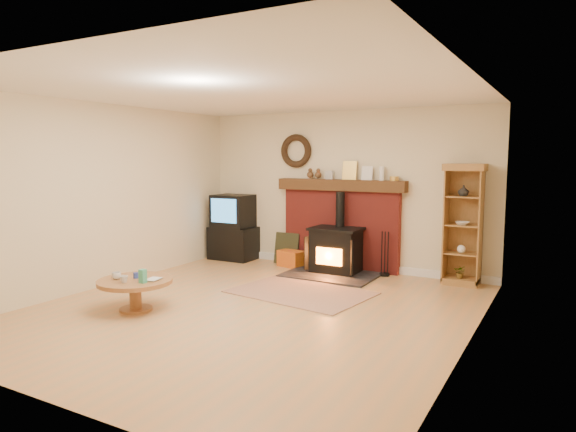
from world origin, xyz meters
The scene contains 11 objects.
ground centered at (0.00, 0.00, 0.00)m, with size 5.50×5.50×0.00m, color tan.
room_shell centered at (-0.02, 0.09, 1.72)m, with size 5.02×5.52×2.61m.
chimney_breast centered at (0.00, 2.67, 0.80)m, with size 2.20×0.22×1.78m.
wood_stove centered at (0.09, 2.27, 0.36)m, with size 1.40×1.00×1.30m.
area_rug centered at (0.16, 0.97, 0.01)m, with size 1.80×1.24×0.01m, color brown.
tv_unit centered at (-2.02, 2.47, 0.56)m, with size 0.80×0.58×1.17m.
curio_cabinet centered at (1.97, 2.55, 0.88)m, with size 0.56×0.41×1.75m.
firelog_box centered at (-0.78, 2.40, 0.14)m, with size 0.44×0.27×0.27m, color orange.
leaning_painting centered at (-0.96, 2.55, 0.27)m, with size 0.45×0.03×0.54m, color black.
fire_tools centered at (0.83, 2.50, 0.13)m, with size 0.16×0.16×0.70m.
coffee_table centered at (-1.22, -0.71, 0.31)m, with size 0.89×0.89×0.54m.
Camera 1 is at (3.33, -5.08, 1.84)m, focal length 32.00 mm.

